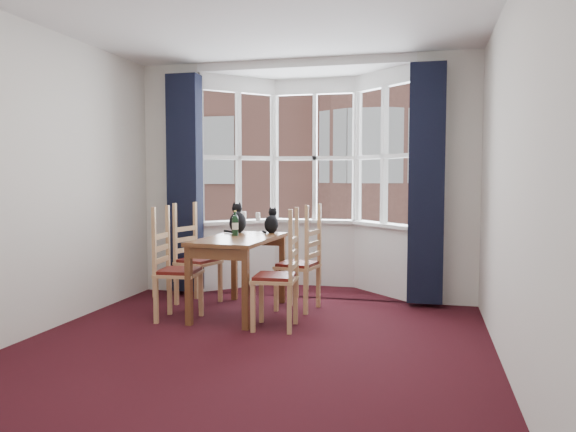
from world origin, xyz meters
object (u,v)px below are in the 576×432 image
(candle_short, at_px, (258,217))
(cat_right, at_px, (271,223))
(chair_right_near, at_px, (284,279))
(dining_table, at_px, (239,248))
(chair_left_far, at_px, (192,261))
(cat_left, at_px, (238,221))
(chair_left_near, at_px, (170,273))
(wine_bottle, at_px, (235,224))
(chair_right_far, at_px, (305,266))
(candle_tall, at_px, (244,216))

(candle_short, bearing_deg, cat_right, -63.60)
(chair_right_near, bearing_deg, dining_table, 142.16)
(chair_left_far, xyz_separation_m, cat_left, (0.51, 0.11, 0.47))
(chair_left_near, relative_size, cat_right, 3.07)
(cat_right, bearing_deg, cat_left, -168.78)
(chair_left_near, bearing_deg, candle_short, 77.32)
(chair_left_far, relative_size, cat_right, 3.07)
(cat_left, xyz_separation_m, cat_right, (0.38, 0.07, -0.02))
(wine_bottle, bearing_deg, chair_right_far, 10.79)
(cat_right, bearing_deg, candle_tall, 126.76)
(dining_table, relative_size, cat_left, 3.65)
(cat_right, bearing_deg, wine_bottle, -129.09)
(cat_right, xyz_separation_m, candle_tall, (-0.58, 0.78, 0.01))
(chair_right_near, bearing_deg, wine_bottle, 138.20)
(candle_short, bearing_deg, chair_right_near, -66.08)
(wine_bottle, bearing_deg, dining_table, -58.30)
(chair_left_near, height_order, chair_right_near, same)
(chair_right_near, distance_m, cat_left, 1.30)
(chair_right_near, height_order, cat_left, cat_left)
(dining_table, bearing_deg, chair_left_far, 153.06)
(chair_left_near, distance_m, cat_right, 1.31)
(candle_tall, bearing_deg, wine_bottle, -76.29)
(chair_left_far, height_order, cat_right, cat_right)
(chair_left_near, relative_size, chair_left_far, 1.00)
(dining_table, xyz_separation_m, chair_left_near, (-0.59, -0.41, -0.21))
(chair_left_near, xyz_separation_m, cat_left, (0.42, 0.86, 0.47))
(chair_left_near, distance_m, chair_right_near, 1.20)
(chair_left_near, height_order, wine_bottle, wine_bottle)
(chair_right_far, relative_size, candle_tall, 7.94)
(chair_right_near, xyz_separation_m, chair_right_far, (0.04, 0.77, 0.00))
(dining_table, bearing_deg, chair_left_near, -145.44)
(chair_right_far, bearing_deg, chair_left_far, 177.93)
(cat_left, distance_m, candle_short, 0.89)
(dining_table, bearing_deg, wine_bottle, 121.70)
(chair_right_far, distance_m, candle_tall, 1.51)
(chair_right_far, bearing_deg, dining_table, -155.05)
(wine_bottle, bearing_deg, chair_right_near, -41.80)
(chair_left_far, distance_m, candle_tall, 1.11)
(cat_left, xyz_separation_m, wine_bottle, (0.07, -0.30, -0.02))
(chair_left_near, height_order, candle_short, candle_short)
(chair_right_far, distance_m, wine_bottle, 0.88)
(dining_table, xyz_separation_m, chair_left_far, (-0.68, 0.35, -0.21))
(chair_left_near, relative_size, wine_bottle, 3.40)
(cat_left, distance_m, cat_right, 0.38)
(chair_left_far, distance_m, cat_right, 1.01)
(chair_right_far, height_order, cat_right, cat_right)
(cat_left, relative_size, wine_bottle, 1.32)
(chair_left_far, relative_size, cat_left, 2.58)
(dining_table, relative_size, cat_right, 4.35)
(chair_left_far, xyz_separation_m, wine_bottle, (0.59, -0.19, 0.45))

